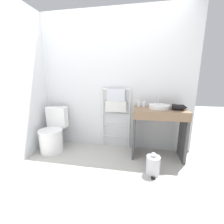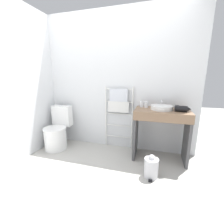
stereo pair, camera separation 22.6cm
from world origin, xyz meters
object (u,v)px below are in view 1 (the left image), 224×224
at_px(cup_near_edge, 144,104).
at_px(trash_bin, 153,165).
at_px(toilet, 53,134).
at_px(hair_dryer, 179,107).
at_px(cup_near_wall, 139,104).
at_px(sink_basin, 159,106).
at_px(towel_radiator, 116,106).

xyz_separation_m(cup_near_edge, trash_bin, (0.14, -0.63, -0.74)).
xyz_separation_m(toilet, hair_dryer, (2.13, 0.07, 0.57)).
bearing_deg(cup_near_wall, trash_bin, -71.53).
bearing_deg(sink_basin, trash_bin, -100.30).
height_order(cup_near_wall, hair_dryer, cup_near_wall).
xyz_separation_m(towel_radiator, cup_near_edge, (0.50, -0.10, 0.06)).
xyz_separation_m(cup_near_wall, hair_dryer, (0.59, -0.19, -0.01)).
xyz_separation_m(towel_radiator, cup_near_wall, (0.42, -0.07, 0.06)).
bearing_deg(cup_near_edge, cup_near_wall, 160.66).
distance_m(cup_near_wall, trash_bin, 1.02).
xyz_separation_m(hair_dryer, trash_bin, (-0.37, -0.47, -0.73)).
xyz_separation_m(toilet, cup_near_edge, (1.61, 0.23, 0.57)).
bearing_deg(hair_dryer, trash_bin, -128.37).
height_order(sink_basin, hair_dryer, hair_dryer).
relative_size(cup_near_edge, hair_dryer, 0.44).
distance_m(towel_radiator, cup_near_wall, 0.43).
height_order(towel_radiator, trash_bin, towel_radiator).
xyz_separation_m(sink_basin, trash_bin, (-0.10, -0.53, -0.72)).
height_order(hair_dryer, trash_bin, hair_dryer).
relative_size(towel_radiator, trash_bin, 3.57).
bearing_deg(toilet, sink_basin, 3.91).
distance_m(toilet, trash_bin, 1.81).
bearing_deg(sink_basin, cup_near_edge, 157.37).
bearing_deg(hair_dryer, cup_near_wall, 162.56).
bearing_deg(cup_near_wall, toilet, -170.61).
bearing_deg(trash_bin, cup_near_edge, 102.81).
bearing_deg(sink_basin, towel_radiator, 165.09).
relative_size(toilet, hair_dryer, 3.56).
height_order(toilet, cup_near_wall, cup_near_wall).
bearing_deg(toilet, towel_radiator, 16.14).
relative_size(toilet, towel_radiator, 0.68).
distance_m(cup_near_wall, hair_dryer, 0.62).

